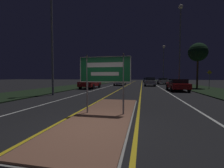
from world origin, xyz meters
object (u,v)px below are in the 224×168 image
(streetlight_left_near, at_px, (52,23))
(car_receding_3, at_px, (146,80))
(car_receding_2, at_px, (162,81))
(car_approaching_0, at_px, (90,83))
(highway_sign, at_px, (105,72))
(car_receding_0, at_px, (177,84))
(streetlight_right_far, at_px, (164,57))
(warning_sign, at_px, (209,78))
(streetlight_right_near, at_px, (180,34))
(car_receding_1, at_px, (150,81))
(car_approaching_1, at_px, (120,82))

(streetlight_left_near, relative_size, car_receding_3, 2.23)
(car_receding_2, height_order, car_approaching_0, car_approaching_0)
(highway_sign, bearing_deg, car_receding_0, 66.18)
(streetlight_left_near, bearing_deg, car_receding_3, 75.52)
(streetlight_right_far, xyz_separation_m, warning_sign, (4.03, -13.40, -4.57))
(streetlight_right_near, xyz_separation_m, car_receding_1, (-3.47, 6.30, -6.44))
(car_receding_1, relative_size, car_receding_2, 0.91)
(car_receding_3, xyz_separation_m, car_approaching_1, (-5.39, -17.82, 0.01))
(car_receding_1, bearing_deg, car_approaching_1, 167.94)
(car_receding_3, height_order, car_approaching_1, car_approaching_1)
(streetlight_right_far, xyz_separation_m, car_receding_3, (-3.46, 11.38, -5.39))
(car_receding_0, height_order, warning_sign, warning_sign)
(streetlight_right_far, relative_size, car_receding_0, 1.82)
(car_approaching_0, bearing_deg, car_receding_2, 51.83)
(streetlight_left_near, height_order, car_approaching_0, streetlight_left_near)
(highway_sign, xyz_separation_m, warning_sign, (10.15, 15.71, -0.31))
(streetlight_right_near, bearing_deg, car_receding_3, 98.25)
(streetlight_right_near, distance_m, car_approaching_0, 13.68)
(car_approaching_0, bearing_deg, car_receding_3, 72.49)
(streetlight_right_near, distance_m, car_receding_2, 15.10)
(highway_sign, height_order, car_approaching_1, highway_sign)
(car_approaching_0, xyz_separation_m, warning_sign, (15.83, 1.64, 0.75))
(highway_sign, relative_size, warning_sign, 1.02)
(highway_sign, height_order, car_receding_1, highway_sign)
(car_receding_0, bearing_deg, car_receding_1, 106.99)
(streetlight_right_far, distance_m, car_receding_1, 9.85)
(streetlight_right_far, relative_size, car_receding_3, 1.98)
(highway_sign, bearing_deg, car_receding_1, 82.45)
(streetlight_left_near, relative_size, streetlight_right_far, 1.13)
(highway_sign, bearing_deg, streetlight_left_near, 136.79)
(car_receding_2, bearing_deg, warning_sign, -72.00)
(streetlight_left_near, relative_size, car_approaching_1, 2.14)
(streetlight_left_near, xyz_separation_m, warning_sign, (16.42, 9.81, -4.78))
(highway_sign, height_order, streetlight_right_far, streetlight_right_far)
(car_approaching_0, bearing_deg, streetlight_right_far, 51.91)
(car_receding_2, xyz_separation_m, car_approaching_1, (-8.63, -6.13, -0.02))
(streetlight_right_near, height_order, car_receding_3, streetlight_right_near)
(car_receding_0, height_order, car_approaching_1, car_receding_0)
(car_receding_0, xyz_separation_m, car_approaching_0, (-11.24, 1.47, 0.05))
(car_receding_1, xyz_separation_m, car_approaching_0, (-8.53, -7.41, -0.02))
(car_receding_1, relative_size, car_approaching_1, 0.92)
(streetlight_left_near, height_order, car_receding_2, streetlight_left_near)
(streetlight_right_near, distance_m, car_receding_3, 26.41)
(car_receding_1, bearing_deg, streetlight_right_far, 66.86)
(streetlight_right_near, xyz_separation_m, car_receding_3, (-3.67, 25.32, -6.54))
(streetlight_left_near, xyz_separation_m, car_receding_0, (11.84, 6.70, -5.58))
(highway_sign, xyz_separation_m, car_approaching_0, (-5.68, 14.06, -1.06))
(streetlight_right_far, distance_m, car_receding_3, 13.06)
(highway_sign, distance_m, car_receding_0, 13.81)
(car_receding_0, bearing_deg, car_approaching_0, 172.55)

